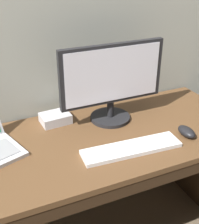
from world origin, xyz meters
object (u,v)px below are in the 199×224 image
Objects in this scene: external_monitor at (112,81)px; external_drive_box at (55,118)px; computer_mouse at (187,132)px; wired_keyboard at (132,148)px.

external_drive_box is (-0.28, 0.10, -0.20)m from external_monitor.
external_drive_box reaches higher than computer_mouse.
external_monitor is 0.45m from computer_mouse.
external_drive_box is at bearing 122.27° from wired_keyboard.
external_monitor is 0.36m from external_drive_box.
computer_mouse is (0.27, -0.29, -0.21)m from external_monitor.
wired_keyboard is 4.23× the size of computer_mouse.
computer_mouse is (0.31, -0.00, 0.01)m from wired_keyboard.
wired_keyboard is 3.13× the size of external_drive_box.
wired_keyboard is (-0.04, -0.29, -0.22)m from external_monitor.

